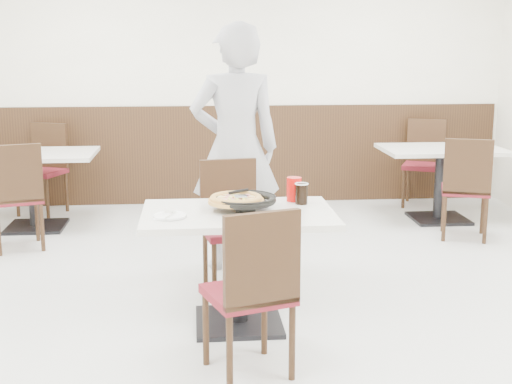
{
  "coord_description": "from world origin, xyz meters",
  "views": [
    {
      "loc": [
        -0.51,
        -4.46,
        1.78
      ],
      "look_at": [
        -0.14,
        -0.3,
        0.91
      ],
      "focal_mm": 50.0,
      "sensor_mm": 36.0,
      "label": 1
    }
  ],
  "objects": [
    {
      "name": "floor",
      "position": [
        0.0,
        0.0,
        0.0
      ],
      "size": [
        7.0,
        7.0,
        0.0
      ],
      "primitive_type": "plane",
      "color": "#AAABA6",
      "rests_on": "ground"
    },
    {
      "name": "wall_back",
      "position": [
        0.0,
        3.5,
        1.4
      ],
      "size": [
        6.0,
        0.04,
        2.8
      ],
      "primitive_type": "cube",
      "color": "silver",
      "rests_on": "floor"
    },
    {
      "name": "wainscot_back",
      "position": [
        0.0,
        3.48,
        0.55
      ],
      "size": [
        5.9,
        0.03,
        1.1
      ],
      "primitive_type": "cube",
      "color": "black",
      "rests_on": "floor"
    },
    {
      "name": "main_table",
      "position": [
        -0.24,
        -0.13,
        0.38
      ],
      "size": [
        1.28,
        0.92,
        0.75
      ],
      "primitive_type": null,
      "rotation": [
        0.0,
        0.0,
        -0.11
      ],
      "color": "beige",
      "rests_on": "floor"
    },
    {
      "name": "chair_near",
      "position": [
        -0.23,
        -0.82,
        0.47
      ],
      "size": [
        0.53,
        0.53,
        0.95
      ],
      "primitive_type": null,
      "rotation": [
        0.0,
        0.0,
        0.33
      ],
      "color": "black",
      "rests_on": "floor"
    },
    {
      "name": "chair_far",
      "position": [
        -0.23,
        0.5,
        0.47
      ],
      "size": [
        0.48,
        0.48,
        0.95
      ],
      "primitive_type": null,
      "rotation": [
        0.0,
        0.0,
        3.3
      ],
      "color": "black",
      "rests_on": "floor"
    },
    {
      "name": "trivet",
      "position": [
        -0.19,
        -0.14,
        0.77
      ],
      "size": [
        0.14,
        0.14,
        0.04
      ],
      "primitive_type": "cylinder",
      "rotation": [
        0.0,
        0.0,
        -0.11
      ],
      "color": "black",
      "rests_on": "main_table"
    },
    {
      "name": "pizza_pan",
      "position": [
        -0.2,
        -0.09,
        0.79
      ],
      "size": [
        0.35,
        0.35,
        0.01
      ],
      "primitive_type": "cylinder",
      "rotation": [
        0.0,
        0.0,
        -0.11
      ],
      "color": "black",
      "rests_on": "trivet"
    },
    {
      "name": "pizza",
      "position": [
        -0.25,
        -0.1,
        0.81
      ],
      "size": [
        0.39,
        0.39,
        0.02
      ],
      "primitive_type": "cylinder",
      "rotation": [
        0.0,
        0.0,
        -0.11
      ],
      "color": "gold",
      "rests_on": "pizza_pan"
    },
    {
      "name": "pizza_server",
      "position": [
        -0.22,
        -0.11,
        0.84
      ],
      "size": [
        0.08,
        0.1,
        0.0
      ],
      "primitive_type": "cube",
      "rotation": [
        0.0,
        0.0,
        0.07
      ],
      "color": "white",
      "rests_on": "pizza"
    },
    {
      "name": "napkin",
      "position": [
        -0.69,
        -0.25,
        0.75
      ],
      "size": [
        0.15,
        0.15,
        0.0
      ],
      "primitive_type": "cube",
      "rotation": [
        0.0,
        0.0,
        0.03
      ],
      "color": "white",
      "rests_on": "main_table"
    },
    {
      "name": "side_plate",
      "position": [
        -0.66,
        -0.25,
        0.76
      ],
      "size": [
        0.22,
        0.22,
        0.01
      ],
      "primitive_type": "cylinder",
      "rotation": [
        0.0,
        0.0,
        -0.11
      ],
      "color": "white",
      "rests_on": "napkin"
    },
    {
      "name": "fork",
      "position": [
        -0.66,
        -0.27,
        0.77
      ],
      "size": [
        0.07,
        0.17,
        0.0
      ],
      "primitive_type": "cube",
      "rotation": [
        0.0,
        0.0,
        -0.32
      ],
      "color": "white",
      "rests_on": "side_plate"
    },
    {
      "name": "cola_glass",
      "position": [
        0.19,
        0.04,
        0.81
      ],
      "size": [
        0.09,
        0.09,
        0.13
      ],
      "primitive_type": "cylinder",
      "rotation": [
        0.0,
        0.0,
        -0.11
      ],
      "color": "black",
      "rests_on": "main_table"
    },
    {
      "name": "red_cup",
      "position": [
        0.15,
        0.14,
        0.83
      ],
      "size": [
        0.11,
        0.11,
        0.16
      ],
      "primitive_type": "cylinder",
      "rotation": [
        0.0,
        0.0,
        -0.11
      ],
      "color": "#C10B07",
      "rests_on": "main_table"
    },
    {
      "name": "diner_person",
      "position": [
        -0.18,
        1.08,
        0.97
      ],
      "size": [
        0.75,
        0.54,
        1.94
      ],
      "primitive_type": "imported",
      "rotation": [
        0.0,
        0.0,
        3.25
      ],
      "color": "#ADACB1",
      "rests_on": "floor"
    },
    {
      "name": "bg_table_left",
      "position": [
        -2.06,
        2.49,
        0.38
      ],
      "size": [
        1.27,
        0.91,
        0.75
      ],
      "primitive_type": null,
      "rotation": [
        0.0,
        0.0,
        -0.09
      ],
      "color": "beige",
      "rests_on": "floor"
    },
    {
      "name": "bg_chair_left_near",
      "position": [
        -2.06,
        1.79,
        0.47
      ],
      "size": [
        0.53,
        0.53,
        0.95
      ],
      "primitive_type": null,
      "rotation": [
        0.0,
        0.0,
        0.32
      ],
      "color": "black",
      "rests_on": "floor"
    },
    {
      "name": "bg_chair_left_far",
      "position": [
        -2.11,
        3.09,
        0.47
      ],
      "size": [
        0.55,
        0.55,
        0.95
      ],
      "primitive_type": null,
      "rotation": [
        0.0,
        0.0,
        2.75
      ],
      "color": "black",
      "rests_on": "floor"
    },
    {
      "name": "bg_table_right",
      "position": [
        1.99,
        2.45,
        0.38
      ],
      "size": [
        1.26,
        0.9,
        0.75
      ],
      "primitive_type": null,
      "rotation": [
        0.0,
        0.0,
        -0.09
      ],
      "color": "beige",
      "rests_on": "floor"
    },
    {
      "name": "bg_chair_right_near",
      "position": [
        1.99,
        1.78,
        0.47
      ],
      "size": [
        0.53,
        0.53,
        0.95
      ],
      "primitive_type": null,
      "rotation": [
        0.0,
        0.0,
        -0.32
      ],
      "color": "black",
      "rests_on": "floor"
    },
    {
      "name": "bg_chair_right_far",
      "position": [
        2.02,
        3.11,
        0.47
      ],
      "size": [
        0.56,
        0.56,
        0.95
      ],
      "primitive_type": null,
      "rotation": [
        0.0,
        0.0,
        2.71
      ],
      "color": "black",
      "rests_on": "floor"
    }
  ]
}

